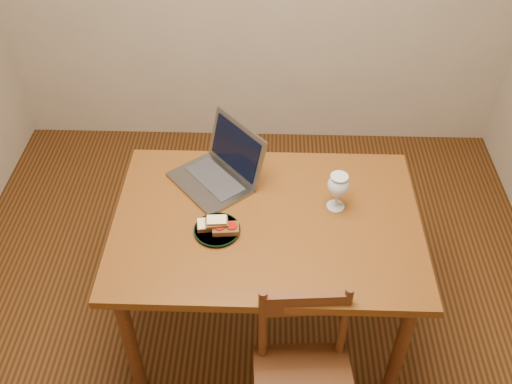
{
  "coord_description": "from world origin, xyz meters",
  "views": [
    {
      "loc": [
        0.09,
        -1.65,
        2.47
      ],
      "look_at": [
        0.04,
        0.14,
        0.8
      ],
      "focal_mm": 40.0,
      "sensor_mm": 36.0,
      "label": 1
    }
  ],
  "objects_px": {
    "milk_glass": "(337,192)",
    "plate": "(217,230)",
    "laptop": "(222,166)",
    "table": "(267,233)",
    "chair": "(304,375)"
  },
  "relations": [
    {
      "from": "plate",
      "to": "milk_glass",
      "type": "height_order",
      "value": "milk_glass"
    },
    {
      "from": "plate",
      "to": "milk_glass",
      "type": "xyz_separation_m",
      "value": [
        0.5,
        0.16,
        0.08
      ]
    },
    {
      "from": "table",
      "to": "laptop",
      "type": "xyz_separation_m",
      "value": [
        -0.21,
        0.26,
        0.15
      ]
    },
    {
      "from": "table",
      "to": "chair",
      "type": "height_order",
      "value": "chair"
    },
    {
      "from": "table",
      "to": "plate",
      "type": "xyz_separation_m",
      "value": [
        -0.2,
        -0.08,
        0.09
      ]
    },
    {
      "from": "milk_glass",
      "to": "plate",
      "type": "bearing_deg",
      "value": -161.97
    },
    {
      "from": "milk_glass",
      "to": "laptop",
      "type": "relative_size",
      "value": 0.38
    },
    {
      "from": "chair",
      "to": "plate",
      "type": "xyz_separation_m",
      "value": [
        -0.36,
        0.48,
        0.3
      ]
    },
    {
      "from": "plate",
      "to": "table",
      "type": "bearing_deg",
      "value": 20.85
    },
    {
      "from": "table",
      "to": "plate",
      "type": "relative_size",
      "value": 6.74
    },
    {
      "from": "plate",
      "to": "laptop",
      "type": "relative_size",
      "value": 0.41
    },
    {
      "from": "chair",
      "to": "milk_glass",
      "type": "height_order",
      "value": "milk_glass"
    },
    {
      "from": "table",
      "to": "laptop",
      "type": "height_order",
      "value": "laptop"
    },
    {
      "from": "plate",
      "to": "laptop",
      "type": "xyz_separation_m",
      "value": [
        -0.0,
        0.34,
        0.06
      ]
    },
    {
      "from": "table",
      "to": "milk_glass",
      "type": "bearing_deg",
      "value": 16.03
    }
  ]
}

